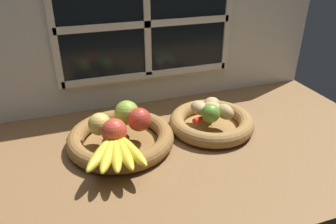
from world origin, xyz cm
name	(u,v)px	position (x,y,z in cm)	size (l,w,h in cm)	color
ground_plane	(172,142)	(0.00, 0.00, -1.50)	(140.00, 90.00, 3.00)	brown
back_wall	(146,31)	(0.00, 29.77, 27.88)	(140.00, 4.60, 55.00)	silver
fruit_bowl_left	(121,139)	(-16.73, 1.24, 2.38)	(33.29, 33.29, 5.11)	brown
fruit_bowl_right	(211,122)	(14.43, 1.24, 2.39)	(28.70, 28.70, 5.11)	olive
apple_golden_left	(100,124)	(-22.69, 1.50, 8.57)	(6.91, 6.91, 6.91)	#DBB756
apple_green_back	(127,113)	(-13.60, 5.16, 9.02)	(7.82, 7.82, 7.82)	#8CAD3D
apple_red_front	(114,131)	(-19.39, -4.37, 8.83)	(7.45, 7.45, 7.45)	#CC422D
apple_red_right	(139,119)	(-10.87, 0.41, 8.79)	(7.36, 7.36, 7.36)	#B73828
banana_bunch_front	(116,151)	(-20.22, -11.27, 6.74)	(17.50, 19.56, 3.26)	yellow
potato_oblong	(199,108)	(10.98, 3.93, 7.30)	(6.93, 5.50, 4.38)	tan
potato_back	(212,104)	(16.35, 5.46, 7.24)	(6.26, 5.63, 4.25)	tan
potato_small	(225,112)	(17.50, -1.82, 7.55)	(7.03, 4.71, 4.89)	tan
potato_large	(212,109)	(14.43, 1.24, 7.54)	(6.86, 4.54, 4.85)	tan
lime_near	(210,113)	(11.96, -2.47, 8.19)	(6.16, 6.16, 6.16)	olive
chili_pepper	(208,115)	(12.52, 0.11, 6.15)	(2.08, 2.08, 13.07)	red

